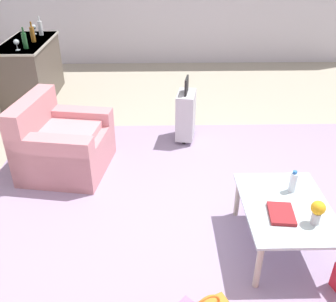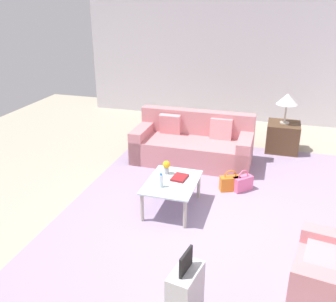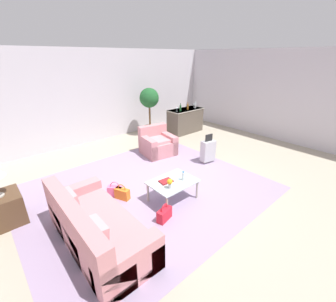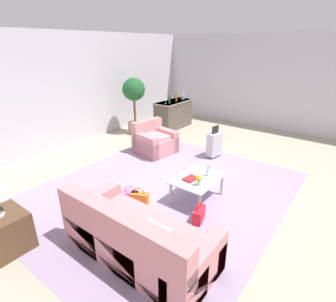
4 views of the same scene
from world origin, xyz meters
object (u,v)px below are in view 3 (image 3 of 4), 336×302
at_px(suitcase_silver, 208,151).
at_px(potted_ficus, 149,105).
at_px(water_bottle, 183,176).
at_px(coffee_table_book, 166,181).
at_px(couch, 94,230).
at_px(bar_console, 185,120).
at_px(handbag_red, 164,214).
at_px(handbag_pink, 115,191).
at_px(wine_bottle_clear, 195,105).
at_px(side_table, 3,209).
at_px(wine_bottle_amber, 188,107).
at_px(wine_bottle_green, 180,108).
at_px(coffee_table, 173,184).
at_px(armchair, 157,144).
at_px(handbag_orange, 122,194).
at_px(flower_vase, 170,183).
at_px(wine_glass_left_of_centre, 194,105).
at_px(wine_glass_leftmost, 177,108).

height_order(suitcase_silver, potted_ficus, potted_ficus).
relative_size(water_bottle, coffee_table_book, 0.77).
xyz_separation_m(couch, bar_console, (5.30, 3.20, 0.17)).
xyz_separation_m(bar_console, handbag_red, (-4.06, -3.48, -0.35)).
height_order(suitcase_silver, handbag_pink, suitcase_silver).
bearing_deg(wine_bottle_clear, side_table, -167.63).
bearing_deg(suitcase_silver, bar_console, 57.99).
bearing_deg(wine_bottle_clear, handbag_red, -143.16).
relative_size(bar_console, wine_bottle_amber, 4.87).
bearing_deg(couch, suitcase_silver, 11.89).
xyz_separation_m(side_table, wine_bottle_green, (5.89, 1.47, 0.76)).
bearing_deg(coffee_table, armchair, 58.83).
distance_m(coffee_table_book, wine_bottle_amber, 4.66).
bearing_deg(suitcase_silver, armchair, 115.16).
bearing_deg(handbag_red, handbag_orange, 102.21).
xyz_separation_m(armchair, side_table, (-4.11, -0.67, -0.01)).
xyz_separation_m(water_bottle, suitcase_silver, (1.80, 0.80, -0.18)).
xyz_separation_m(flower_vase, handbag_orange, (-0.58, 0.88, -0.44)).
bearing_deg(wine_bottle_amber, wine_glass_left_of_centre, 14.37).
height_order(wine_bottle_green, handbag_red, wine_bottle_green).
xyz_separation_m(water_bottle, bar_console, (3.30, 3.20, -0.06)).
bearing_deg(wine_bottle_amber, potted_ficus, 150.41).
height_order(armchair, wine_bottle_amber, wine_bottle_amber).
bearing_deg(water_bottle, wine_bottle_clear, 39.57).
distance_m(couch, potted_ficus, 5.59).
xyz_separation_m(coffee_table_book, handbag_orange, (-0.68, 0.65, -0.33)).
distance_m(wine_bottle_clear, potted_ficus, 1.87).
distance_m(wine_bottle_clear, handbag_pink, 5.28).
distance_m(couch, wine_bottle_green, 5.82).
relative_size(water_bottle, handbag_red, 0.57).
bearing_deg(handbag_orange, flower_vase, -56.69).
bearing_deg(handbag_red, coffee_table_book, 46.37).
height_order(wine_glass_leftmost, suitcase_silver, wine_glass_leftmost).
distance_m(bar_console, wine_bottle_clear, 0.72).
relative_size(water_bottle, potted_ficus, 0.11).
bearing_deg(handbag_red, couch, 167.20).
xyz_separation_m(side_table, wine_glass_left_of_centre, (6.80, 1.61, 0.75)).
relative_size(wine_glass_leftmost, wine_bottle_amber, 0.51).
height_order(wine_glass_leftmost, wine_glass_left_of_centre, same).
distance_m(coffee_table_book, handbag_pink, 1.18).
distance_m(coffee_table, wine_glass_left_of_centre, 5.10).
bearing_deg(couch, coffee_table, 3.18).
height_order(armchair, potted_ficus, potted_ficus).
xyz_separation_m(armchair, handbag_orange, (-2.11, -1.43, -0.17)).
bearing_deg(water_bottle, handbag_orange, 140.19).
bearing_deg(wine_glass_left_of_centre, wine_bottle_clear, -120.96).
distance_m(handbag_orange, handbag_pink, 0.20).
relative_size(wine_glass_left_of_centre, handbag_pink, 0.43).
distance_m(wine_bottle_green, wine_bottle_clear, 0.83).
bearing_deg(coffee_table, couch, -176.82).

